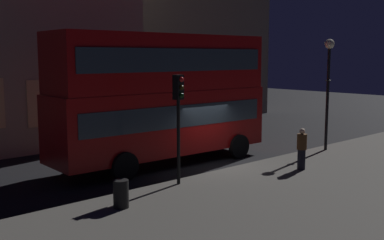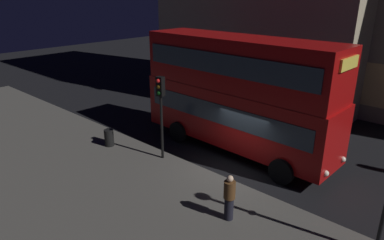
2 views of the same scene
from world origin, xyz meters
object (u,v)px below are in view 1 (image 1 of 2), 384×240
object	(u,v)px
double_decker_bus	(162,93)
litter_bin	(121,194)
traffic_light_near_kerb	(179,106)
pedestrian	(302,149)
traffic_light_far_side	(256,83)
street_lamp	(328,73)

from	to	relation	value
double_decker_bus	litter_bin	distance (m)	6.71
traffic_light_near_kerb	pedestrian	bearing A→B (deg)	-26.70
traffic_light_near_kerb	traffic_light_far_side	bearing A→B (deg)	20.49
traffic_light_near_kerb	litter_bin	bearing A→B (deg)	-172.80
traffic_light_near_kerb	pedestrian	xyz separation A→B (m)	(4.97, -1.64, -1.92)
litter_bin	pedestrian	bearing A→B (deg)	-5.86
pedestrian	litter_bin	world-z (taller)	pedestrian
double_decker_bus	pedestrian	size ratio (longest dim) A/B	6.06
street_lamp	litter_bin	xyz separation A→B (m)	(-12.13, -0.72, -3.27)
traffic_light_far_side	pedestrian	xyz separation A→B (m)	(-6.76, -8.12, -2.02)
traffic_light_far_side	pedestrian	size ratio (longest dim) A/B	2.52
traffic_light_near_kerb	traffic_light_far_side	size ratio (longest dim) A/B	0.92
pedestrian	traffic_light_near_kerb	bearing A→B (deg)	-164.41
litter_bin	traffic_light_far_side	bearing A→B (deg)	26.45
double_decker_bus	pedestrian	bearing A→B (deg)	-54.64
pedestrian	litter_bin	distance (m)	7.98
traffic_light_near_kerb	traffic_light_far_side	distance (m)	13.40
double_decker_bus	pedestrian	world-z (taller)	double_decker_bus
double_decker_bus	traffic_light_near_kerb	world-z (taller)	double_decker_bus
pedestrian	litter_bin	xyz separation A→B (m)	(-7.93, 0.81, -0.42)
street_lamp	litter_bin	distance (m)	12.58
street_lamp	traffic_light_far_side	bearing A→B (deg)	68.71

